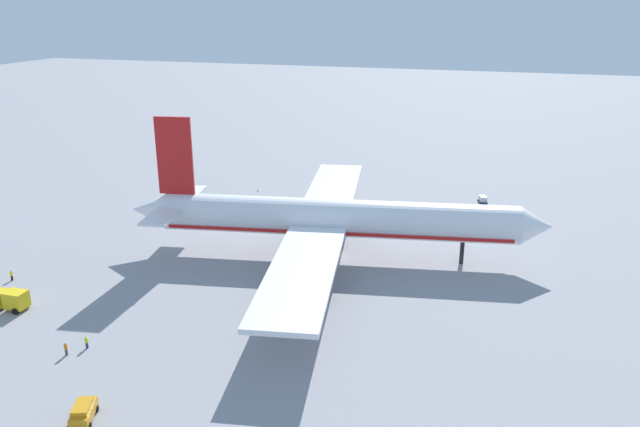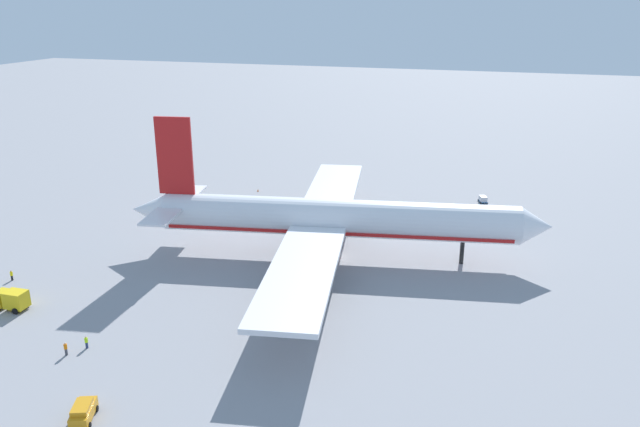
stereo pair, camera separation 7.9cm
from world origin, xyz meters
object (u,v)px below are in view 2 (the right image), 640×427
service_van (83,412)px  ground_worker_5 (86,342)px  ground_worker_2 (66,349)px  ground_worker_4 (12,275)px  airliner (330,219)px  baggage_cart_0 (483,199)px  traffic_cone_1 (258,190)px  service_truck_0 (12,299)px

service_van → ground_worker_5: bearing=125.4°
ground_worker_2 → ground_worker_4: 26.88m
airliner → ground_worker_2: bearing=-119.5°
ground_worker_2 → ground_worker_4: size_ratio=1.07×
baggage_cart_0 → ground_worker_4: ground_worker_4 is taller
service_van → baggage_cart_0: (34.74, 86.39, -0.28)m
baggage_cart_0 → ground_worker_5: (-43.26, -74.41, 0.07)m
ground_worker_2 → traffic_cone_1: ground_worker_2 is taller
baggage_cart_0 → ground_worker_4: bearing=-137.5°
ground_worker_2 → service_van: bearing=-45.0°
ground_worker_5 → traffic_cone_1: ground_worker_5 is taller
ground_worker_4 → traffic_cone_1: size_ratio=2.92×
service_van → ground_worker_5: service_van is taller
airliner → service_van: 50.29m
service_truck_0 → ground_worker_4: 10.48m
service_truck_0 → ground_worker_5: bearing=-19.3°
ground_worker_2 → traffic_cone_1: size_ratio=3.13×
service_van → ground_worker_2: (-9.89, 9.88, -0.15)m
airliner → baggage_cart_0: airliner is taller
airliner → baggage_cart_0: (22.76, 37.87, -5.95)m
baggage_cart_0 → traffic_cone_1: 49.05m
airliner → ground_worker_5: 42.31m
ground_worker_4 → ground_worker_5: ground_worker_5 is taller
service_truck_0 → ground_worker_2: service_truck_0 is taller
ground_worker_5 → traffic_cone_1: (-5.34, 67.85, -0.55)m
baggage_cart_0 → ground_worker_2: ground_worker_2 is taller
service_truck_0 → ground_worker_2: 16.82m
service_van → ground_worker_5: 14.71m
service_truck_0 → service_van: bearing=-35.5°
traffic_cone_1 → ground_worker_2: bearing=-86.7°
ground_worker_2 → ground_worker_4: (-21.99, 15.46, -0.06)m
ground_worker_2 → baggage_cart_0: bearing=59.7°
ground_worker_5 → traffic_cone_1: size_ratio=2.95×
baggage_cart_0 → ground_worker_4: 90.36m
ground_worker_4 → ground_worker_5: (23.35, -13.36, 0.01)m
ground_worker_5 → traffic_cone_1: bearing=94.5°
service_van → baggage_cart_0: service_van is taller
service_truck_0 → service_van: size_ratio=1.03×
ground_worker_5 → ground_worker_4: bearing=150.2°
service_van → ground_worker_2: service_van is taller
service_van → ground_worker_4: 40.72m
service_truck_0 → airliner: bearing=40.0°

